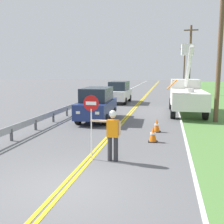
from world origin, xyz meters
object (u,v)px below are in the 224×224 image
oncoming_suv_second (119,92)px  traffic_cone_lead (153,135)px  flagger_worker (113,132)px  utility_pole_mid (190,59)px  utility_pole_far (184,65)px  utility_bucket_truck (186,94)px  oncoming_suv_nearest (97,104)px  traffic_cone_mid (157,126)px  utility_pole_near (220,48)px  stop_sign_paddle (91,113)px

oncoming_suv_second → traffic_cone_lead: size_ratio=6.61×
flagger_worker → utility_pole_mid: utility_pole_mid is taller
oncoming_suv_second → utility_pole_far: bearing=74.7°
utility_bucket_truck → oncoming_suv_nearest: 7.19m
oncoming_suv_nearest → traffic_cone_mid: size_ratio=6.66×
flagger_worker → oncoming_suv_nearest: 7.84m
oncoming_suv_second → utility_pole_far: (7.63, 27.98, 3.03)m
oncoming_suv_second → utility_pole_far: utility_pole_far is taller
flagger_worker → utility_pole_mid: bearing=80.8°
oncoming_suv_nearest → utility_pole_far: bearing=78.9°
utility_pole_mid → traffic_cone_lead: size_ratio=12.70×
utility_pole_mid → traffic_cone_mid: bearing=-97.9°
utility_pole_near → stop_sign_paddle: bearing=-123.6°
oncoming_suv_second → utility_pole_mid: utility_pole_mid is taller
oncoming_suv_second → traffic_cone_lead: 14.69m
utility_pole_near → traffic_cone_lead: size_ratio=12.35×
stop_sign_paddle → utility_pole_mid: bearing=79.2°
oncoming_suv_second → traffic_cone_mid: 12.80m
utility_pole_near → utility_pole_far: (-0.05, 36.52, -0.42)m
flagger_worker → traffic_cone_lead: 3.22m
utility_pole_near → utility_pole_mid: size_ratio=0.97×
oncoming_suv_nearest → utility_pole_near: utility_pole_near is taller
stop_sign_paddle → utility_pole_near: utility_pole_near is taller
utility_pole_near → utility_pole_far: bearing=90.1°
utility_bucket_truck → utility_pole_near: utility_pole_near is taller
flagger_worker → oncoming_suv_second: oncoming_suv_second is taller
flagger_worker → utility_pole_mid: size_ratio=0.21×
utility_pole_near → utility_pole_far: utility_pole_near is taller
utility_bucket_truck → utility_pole_mid: size_ratio=0.77×
oncoming_suv_second → utility_pole_far: size_ratio=0.59×
flagger_worker → traffic_cone_mid: size_ratio=2.61×
flagger_worker → utility_bucket_truck: bearing=74.6°
stop_sign_paddle → utility_bucket_truck: utility_bucket_truck is taller
utility_pole_far → utility_pole_mid: bearing=-90.8°
traffic_cone_mid → utility_pole_near: bearing=45.4°
utility_pole_far → traffic_cone_mid: 40.37m
stop_sign_paddle → oncoming_suv_second: bearing=97.0°
stop_sign_paddle → traffic_cone_lead: bearing=54.7°
utility_bucket_truck → oncoming_suv_nearest: bearing=-143.6°
utility_pole_near → utility_pole_mid: 19.49m
traffic_cone_mid → traffic_cone_lead: bearing=-92.3°
utility_bucket_truck → utility_pole_far: bearing=87.3°
stop_sign_paddle → oncoming_suv_nearest: size_ratio=0.50×
utility_pole_near → traffic_cone_mid: (-3.48, -3.53, -4.17)m
utility_pole_far → traffic_cone_mid: (-3.43, -40.04, -3.75)m
utility_pole_near → traffic_cone_lead: (-3.56, -5.55, -4.17)m
utility_bucket_truck → utility_pole_far: 33.41m
stop_sign_paddle → oncoming_suv_second: (-2.09, 16.95, -0.65)m
utility_pole_near → traffic_cone_mid: utility_pole_near is taller
oncoming_suv_second → traffic_cone_lead: oncoming_suv_second is taller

